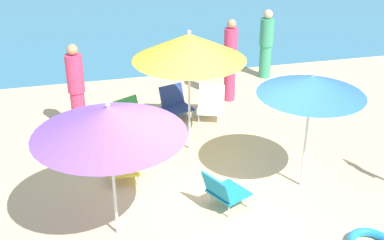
% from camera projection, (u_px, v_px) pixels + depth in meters
% --- Properties ---
extents(ground_plane, '(40.00, 40.00, 0.00)m').
position_uv_depth(ground_plane, '(217.00, 196.00, 7.59)').
color(ground_plane, '#D3BC8C').
extents(sea_water, '(40.00, 16.00, 0.01)m').
position_uv_depth(sea_water, '(118.00, 1.00, 19.06)').
color(sea_water, teal).
rests_on(sea_water, ground_plane).
extents(umbrella_yellow, '(1.86, 1.86, 2.14)m').
position_uv_depth(umbrella_yellow, '(189.00, 47.00, 8.08)').
color(umbrella_yellow, silver).
rests_on(umbrella_yellow, ground_plane).
extents(umbrella_blue, '(1.55, 1.55, 1.87)m').
position_uv_depth(umbrella_blue, '(312.00, 85.00, 7.13)').
color(umbrella_blue, silver).
rests_on(umbrella_blue, ground_plane).
extents(umbrella_purple, '(1.91, 1.91, 1.93)m').
position_uv_depth(umbrella_purple, '(109.00, 121.00, 6.07)').
color(umbrella_purple, silver).
rests_on(umbrella_purple, ground_plane).
extents(beach_chair_a, '(0.72, 0.69, 0.60)m').
position_uv_depth(beach_chair_a, '(223.00, 191.00, 7.17)').
color(beach_chair_a, teal).
rests_on(beach_chair_a, ground_plane).
extents(beach_chair_b, '(0.68, 0.73, 0.61)m').
position_uv_depth(beach_chair_b, '(211.00, 103.00, 9.94)').
color(beach_chair_b, white).
rests_on(beach_chair_b, ground_plane).
extents(beach_chair_c, '(0.65, 0.68, 0.60)m').
position_uv_depth(beach_chair_c, '(175.00, 102.00, 9.96)').
color(beach_chair_c, navy).
rests_on(beach_chair_c, ground_plane).
extents(beach_chair_d, '(0.48, 0.52, 0.53)m').
position_uv_depth(beach_chair_d, '(124.00, 163.00, 7.94)').
color(beach_chair_d, gold).
rests_on(beach_chair_d, ground_plane).
extents(beach_chair_e, '(0.68, 0.68, 0.57)m').
position_uv_depth(beach_chair_e, '(131.00, 114.00, 9.47)').
color(beach_chair_e, '#33934C').
rests_on(beach_chair_e, ground_plane).
extents(person_a, '(0.32, 0.32, 1.61)m').
position_uv_depth(person_a, '(266.00, 44.00, 11.67)').
color(person_a, '#389970').
rests_on(person_a, ground_plane).
extents(person_b, '(0.30, 0.30, 1.72)m').
position_uv_depth(person_b, '(77.00, 90.00, 9.03)').
color(person_b, '#DB3866').
rests_on(person_b, ground_plane).
extents(person_c, '(0.28, 0.28, 1.74)m').
position_uv_depth(person_c, '(230.00, 60.00, 10.42)').
color(person_c, '#DB3866').
rests_on(person_c, ground_plane).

